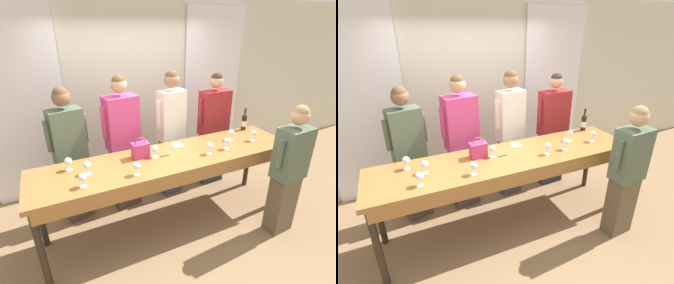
# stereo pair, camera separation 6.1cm
# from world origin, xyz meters

# --- Properties ---
(ground_plane) EXTENTS (18.00, 18.00, 0.00)m
(ground_plane) POSITION_xyz_m (0.00, 0.00, 0.00)
(ground_plane) COLOR #846647
(wall_back) EXTENTS (12.00, 0.06, 2.80)m
(wall_back) POSITION_xyz_m (0.00, 1.48, 1.40)
(wall_back) COLOR beige
(wall_back) RESTS_ON ground_plane
(curtain_panel_left) EXTENTS (1.10, 0.03, 2.69)m
(curtain_panel_left) POSITION_xyz_m (-1.51, 1.42, 1.34)
(curtain_panel_left) COLOR white
(curtain_panel_left) RESTS_ON ground_plane
(curtain_panel_right) EXTENTS (1.10, 0.03, 2.69)m
(curtain_panel_right) POSITION_xyz_m (1.51, 1.42, 1.34)
(curtain_panel_right) COLOR white
(curtain_panel_right) RESTS_ON ground_plane
(tasting_bar) EXTENTS (3.14, 0.75, 1.00)m
(tasting_bar) POSITION_xyz_m (0.00, -0.03, 0.91)
(tasting_bar) COLOR #9E6633
(tasting_bar) RESTS_ON ground_plane
(wine_bottle) EXTENTS (0.07, 0.07, 0.32)m
(wine_bottle) POSITION_xyz_m (1.33, 0.31, 1.12)
(wine_bottle) COLOR black
(wine_bottle) RESTS_ON tasting_bar
(handbag) EXTENTS (0.19, 0.13, 0.25)m
(handbag) POSITION_xyz_m (-0.33, 0.13, 1.09)
(handbag) COLOR #C63870
(handbag) RESTS_ON tasting_bar
(wine_glass_front_left) EXTENTS (0.08, 0.08, 0.14)m
(wine_glass_front_left) POSITION_xyz_m (-1.11, 0.18, 1.10)
(wine_glass_front_left) COLOR white
(wine_glass_front_left) RESTS_ON tasting_bar
(wine_glass_front_mid) EXTENTS (0.08, 0.08, 0.14)m
(wine_glass_front_mid) POSITION_xyz_m (-0.95, 0.01, 1.10)
(wine_glass_front_mid) COLOR white
(wine_glass_front_mid) RESTS_ON tasting_bar
(wine_glass_front_right) EXTENTS (0.08, 0.08, 0.14)m
(wine_glass_front_right) POSITION_xyz_m (-1.03, -0.21, 1.10)
(wine_glass_front_right) COLOR white
(wine_glass_front_right) RESTS_ON tasting_bar
(wine_glass_center_left) EXTENTS (0.08, 0.08, 0.14)m
(wine_glass_center_left) POSITION_xyz_m (1.18, -0.06, 1.10)
(wine_glass_center_left) COLOR white
(wine_glass_center_left) RESTS_ON tasting_bar
(wine_glass_center_mid) EXTENTS (0.08, 0.08, 0.14)m
(wine_glass_center_mid) POSITION_xyz_m (0.71, -0.12, 1.10)
(wine_glass_center_mid) COLOR white
(wine_glass_center_mid) RESTS_ON tasting_bar
(wine_glass_center_right) EXTENTS (0.08, 0.08, 0.14)m
(wine_glass_center_right) POSITION_xyz_m (-0.18, 0.06, 1.10)
(wine_glass_center_right) COLOR white
(wine_glass_center_right) RESTS_ON tasting_bar
(wine_glass_back_left) EXTENTS (0.08, 0.08, 0.14)m
(wine_glass_back_left) POSITION_xyz_m (0.92, 0.07, 1.10)
(wine_glass_back_left) COLOR white
(wine_glass_back_left) RESTS_ON tasting_bar
(wine_glass_back_mid) EXTENTS (0.08, 0.08, 0.14)m
(wine_glass_back_mid) POSITION_xyz_m (-0.50, -0.22, 1.10)
(wine_glass_back_mid) COLOR white
(wine_glass_back_mid) RESTS_ON tasting_bar
(wine_glass_back_right) EXTENTS (0.08, 0.08, 0.14)m
(wine_glass_back_right) POSITION_xyz_m (0.44, -0.14, 1.10)
(wine_glass_back_right) COLOR white
(wine_glass_back_right) RESTS_ON tasting_bar
(napkin) EXTENTS (0.15, 0.15, 0.00)m
(napkin) POSITION_xyz_m (0.22, 0.24, 1.00)
(napkin) COLOR white
(napkin) RESTS_ON tasting_bar
(pen) EXTENTS (0.12, 0.01, 0.01)m
(pen) POSITION_xyz_m (-0.06, 0.03, 1.00)
(pen) COLOR black
(pen) RESTS_ON tasting_bar
(guest_olive_jacket) EXTENTS (0.50, 0.30, 1.78)m
(guest_olive_jacket) POSITION_xyz_m (-1.05, 0.67, 0.93)
(guest_olive_jacket) COLOR #473833
(guest_olive_jacket) RESTS_ON ground_plane
(guest_pink_top) EXTENTS (0.53, 0.31, 1.86)m
(guest_pink_top) POSITION_xyz_m (-0.38, 0.67, 0.95)
(guest_pink_top) COLOR #473833
(guest_pink_top) RESTS_ON ground_plane
(guest_cream_sweater) EXTENTS (0.50, 0.26, 1.87)m
(guest_cream_sweater) POSITION_xyz_m (0.33, 0.67, 0.99)
(guest_cream_sweater) COLOR #383D51
(guest_cream_sweater) RESTS_ON ground_plane
(guest_striped_shirt) EXTENTS (0.56, 0.23, 1.78)m
(guest_striped_shirt) POSITION_xyz_m (1.06, 0.67, 0.91)
(guest_striped_shirt) COLOR #28282D
(guest_striped_shirt) RESTS_ON ground_plane
(host_pouring) EXTENTS (0.49, 0.27, 1.64)m
(host_pouring) POSITION_xyz_m (1.20, -0.67, 0.85)
(host_pouring) COLOR brown
(host_pouring) RESTS_ON ground_plane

